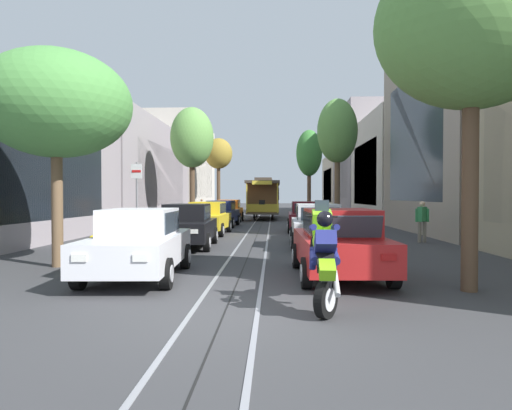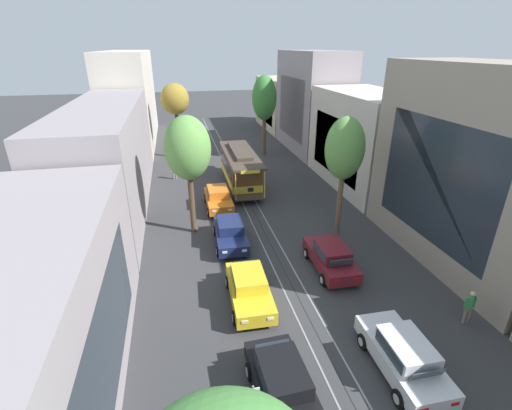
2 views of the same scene
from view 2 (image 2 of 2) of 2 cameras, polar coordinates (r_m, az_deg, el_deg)
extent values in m
plane|color=#38383A|center=(26.77, -0.15, -1.39)|extent=(160.00, 160.00, 0.00)
cube|color=gray|center=(30.45, -2.82, 1.82)|extent=(0.08, 70.00, 0.01)
cube|color=gray|center=(30.63, -0.87, 1.98)|extent=(0.08, 70.00, 0.01)
cube|color=black|center=(30.54, -1.84, 1.90)|extent=(0.03, 70.00, 0.01)
cube|color=#2D3842|center=(11.51, -23.95, -27.15)|extent=(0.04, 14.47, 3.76)
cube|color=gray|center=(29.31, -22.14, 7.04)|extent=(4.80, 20.37, 7.61)
cube|color=#2D3842|center=(29.10, -17.40, 6.82)|extent=(0.04, 14.47, 4.57)
cube|color=beige|center=(49.16, -19.15, 15.60)|extent=(4.98, 20.37, 10.83)
cube|color=#2D3842|center=(49.03, -16.11, 15.30)|extent=(0.04, 14.47, 6.50)
cube|color=gray|center=(22.71, 31.37, 4.85)|extent=(4.99, 12.10, 10.71)
cube|color=#2D3842|center=(21.25, 26.18, 3.27)|extent=(0.04, 8.68, 6.43)
cube|color=beige|center=(32.89, 16.89, 9.77)|extent=(5.66, 12.10, 7.95)
cube|color=#2D3842|center=(31.73, 12.30, 9.01)|extent=(0.04, 8.68, 4.77)
cube|color=gray|center=(43.55, 8.83, 15.72)|extent=(5.06, 12.10, 10.92)
cube|color=#2D3842|center=(42.80, 5.53, 15.01)|extent=(0.04, 8.68, 6.55)
cube|color=#BCAD93|center=(55.52, 4.24, 15.63)|extent=(5.48, 12.10, 7.06)
cube|color=#2D3842|center=(54.86, 1.40, 15.21)|extent=(0.04, 8.68, 4.24)
cube|color=black|center=(13.87, 4.39, -27.12)|extent=(1.94, 4.36, 0.66)
cube|color=black|center=(13.48, 4.26, -24.96)|extent=(1.54, 2.11, 0.60)
cube|color=#2D3842|center=(13.00, 5.56, -27.67)|extent=(1.34, 0.26, 0.47)
cube|color=#2D3842|center=(14.26, 2.65, -21.58)|extent=(1.30, 0.24, 0.45)
cube|color=#2D3842|center=(13.67, 7.52, -24.24)|extent=(0.09, 1.81, 0.47)
cube|color=#2D3842|center=(13.33, 0.87, -25.62)|extent=(0.09, 1.81, 0.47)
cube|color=#B21414|center=(15.30, 3.79, -20.39)|extent=(0.28, 0.05, 0.12)
cube|color=#B21414|center=(15.08, -0.54, -21.16)|extent=(0.28, 0.05, 0.12)
cylinder|color=black|center=(15.15, 6.05, -23.39)|extent=(0.22, 0.65, 0.64)
cylinder|color=silver|center=(15.18, 6.48, -23.30)|extent=(0.03, 0.35, 0.35)
cylinder|color=black|center=(14.79, -1.02, -24.75)|extent=(0.22, 0.65, 0.64)
cylinder|color=silver|center=(14.77, -1.48, -24.83)|extent=(0.03, 0.35, 0.35)
cube|color=gold|center=(17.77, -1.06, -13.42)|extent=(1.95, 4.36, 0.66)
cube|color=gold|center=(17.52, -1.16, -11.48)|extent=(1.55, 2.11, 0.60)
cube|color=#2D3842|center=(16.86, -0.67, -13.16)|extent=(1.34, 0.27, 0.47)
cube|color=#2D3842|center=(18.50, -1.77, -9.45)|extent=(1.30, 0.24, 0.45)
cube|color=#2D3842|center=(17.63, 1.29, -11.23)|extent=(0.09, 1.81, 0.47)
cube|color=#2D3842|center=(17.44, -3.63, -11.72)|extent=(0.09, 1.81, 0.47)
cube|color=white|center=(16.16, 2.32, -17.47)|extent=(0.28, 0.05, 0.14)
cube|color=#B21414|center=(19.54, -0.49, -9.23)|extent=(0.28, 0.05, 0.12)
cube|color=white|center=(16.00, -1.78, -17.96)|extent=(0.28, 0.05, 0.14)
cube|color=#B21414|center=(19.41, -3.78, -9.54)|extent=(0.28, 0.05, 0.12)
cylinder|color=black|center=(17.10, 2.76, -16.62)|extent=(0.22, 0.65, 0.64)
cylinder|color=silver|center=(17.12, 3.14, -16.57)|extent=(0.03, 0.35, 0.35)
cylinder|color=black|center=(16.87, -3.35, -17.32)|extent=(0.22, 0.65, 0.64)
cylinder|color=silver|center=(16.86, -3.74, -17.36)|extent=(0.03, 0.35, 0.35)
cylinder|color=black|center=(19.15, 0.92, -11.54)|extent=(0.22, 0.65, 0.64)
cylinder|color=silver|center=(19.17, 1.25, -11.50)|extent=(0.03, 0.35, 0.35)
cylinder|color=black|center=(18.94, -4.42, -12.07)|extent=(0.22, 0.65, 0.64)
cylinder|color=silver|center=(18.94, -4.76, -12.10)|extent=(0.03, 0.35, 0.35)
cube|color=#19234C|center=(22.55, -4.02, -4.73)|extent=(2.00, 4.38, 0.66)
cube|color=#19234C|center=(22.39, -4.11, -3.13)|extent=(1.57, 2.13, 0.60)
cube|color=#2D3842|center=(21.65, -3.87, -4.17)|extent=(1.34, 0.28, 0.47)
cube|color=#2D3842|center=(23.45, -4.41, -1.88)|extent=(1.30, 0.26, 0.45)
cube|color=#2D3842|center=(22.46, -2.21, -2.99)|extent=(0.11, 1.81, 0.47)
cube|color=#2D3842|center=(22.34, -6.02, -3.27)|extent=(0.11, 1.81, 0.47)
cube|color=white|center=(20.69, -1.83, -7.19)|extent=(0.28, 0.05, 0.14)
cube|color=#B21414|center=(24.46, -3.27, -2.03)|extent=(0.28, 0.05, 0.12)
cube|color=white|center=(20.59, -4.93, -7.44)|extent=(0.28, 0.05, 0.14)
cube|color=#B21414|center=(24.38, -5.87, -2.22)|extent=(0.28, 0.05, 0.12)
cylinder|color=black|center=(21.65, -1.28, -6.98)|extent=(0.23, 0.65, 0.64)
cylinder|color=silver|center=(21.66, -0.99, -6.95)|extent=(0.04, 0.35, 0.35)
cylinder|color=black|center=(21.50, -5.96, -7.35)|extent=(0.23, 0.65, 0.64)
cylinder|color=silver|center=(21.50, -6.25, -7.37)|extent=(0.04, 0.35, 0.35)
cylinder|color=black|center=(23.96, -2.24, -3.75)|extent=(0.23, 0.65, 0.64)
cylinder|color=silver|center=(23.97, -1.98, -3.73)|extent=(0.04, 0.35, 0.35)
cylinder|color=black|center=(23.82, -6.45, -4.07)|extent=(0.23, 0.65, 0.64)
cylinder|color=silver|center=(23.82, -6.71, -4.09)|extent=(0.04, 0.35, 0.35)
cube|color=orange|center=(27.61, -5.94, 0.77)|extent=(1.81, 4.31, 0.66)
cube|color=orange|center=(27.50, -6.03, 2.10)|extent=(1.48, 2.07, 0.60)
cube|color=#2D3842|center=(26.74, -5.82, 1.41)|extent=(1.33, 0.23, 0.47)
cube|color=#2D3842|center=(28.61, -6.31, 2.91)|extent=(1.30, 0.20, 0.45)
cube|color=#2D3842|center=(27.59, -4.49, 2.22)|extent=(0.04, 1.81, 0.47)
cube|color=#2D3842|center=(27.44, -7.58, 1.97)|extent=(0.04, 1.81, 0.47)
cube|color=white|center=(25.66, -4.13, -0.77)|extent=(0.28, 0.04, 0.14)
cube|color=#B21414|center=(29.62, -5.38, 2.64)|extent=(0.28, 0.04, 0.12)
cube|color=white|center=(25.55, -6.61, -0.99)|extent=(0.28, 0.04, 0.14)
cube|color=#B21414|center=(29.52, -7.53, 2.46)|extent=(0.28, 0.04, 0.12)
cylinder|color=black|center=(26.63, -3.69, -0.82)|extent=(0.20, 0.64, 0.64)
cylinder|color=silver|center=(26.64, -3.45, -0.80)|extent=(0.02, 0.35, 0.35)
cylinder|color=black|center=(26.45, -7.45, -1.16)|extent=(0.20, 0.64, 0.64)
cylinder|color=silver|center=(26.45, -7.69, -1.18)|extent=(0.02, 0.35, 0.35)
cylinder|color=black|center=(29.05, -4.51, 1.32)|extent=(0.20, 0.64, 0.64)
cylinder|color=silver|center=(29.06, -4.29, 1.34)|extent=(0.02, 0.35, 0.35)
cylinder|color=black|center=(28.89, -7.96, 1.03)|extent=(0.20, 0.64, 0.64)
cylinder|color=silver|center=(28.88, -8.18, 1.01)|extent=(0.02, 0.35, 0.35)
cube|color=silver|center=(15.77, 22.02, -21.37)|extent=(1.89, 4.34, 0.66)
cube|color=silver|center=(15.26, 22.72, -20.04)|extent=(1.52, 2.09, 0.60)
cube|color=#2D3842|center=(15.77, 21.01, -18.16)|extent=(1.34, 0.25, 0.47)
cube|color=#2D3842|center=(14.64, 25.36, -22.99)|extent=(1.30, 0.22, 0.45)
cube|color=#2D3842|center=(14.92, 20.15, -20.77)|extent=(0.07, 1.81, 0.47)
cube|color=#2D3842|center=(15.64, 25.14, -19.30)|extent=(0.07, 1.81, 0.47)
cube|color=white|center=(16.78, 16.40, -16.78)|extent=(0.28, 0.05, 0.14)
cube|color=#B21414|center=(14.32, 25.02, -27.24)|extent=(0.28, 0.05, 0.12)
cube|color=white|center=(17.27, 19.83, -15.99)|extent=(0.28, 0.05, 0.14)
cube|color=#B21414|center=(14.89, 28.90, -25.75)|extent=(0.28, 0.05, 0.12)
cylinder|color=black|center=(16.40, 16.51, -19.92)|extent=(0.21, 0.64, 0.64)
cylinder|color=silver|center=(16.36, 16.15, -20.01)|extent=(0.03, 0.35, 0.35)
cylinder|color=black|center=(17.18, 22.02, -18.50)|extent=(0.21, 0.64, 0.64)
cylinder|color=silver|center=(17.23, 22.34, -18.41)|extent=(0.03, 0.35, 0.35)
cylinder|color=black|center=(14.90, 21.60, -26.50)|extent=(0.21, 0.64, 0.64)
cylinder|color=silver|center=(14.85, 21.20, -26.63)|extent=(0.03, 0.35, 0.35)
cylinder|color=black|center=(15.75, 27.55, -24.41)|extent=(0.21, 0.64, 0.64)
cylinder|color=silver|center=(15.80, 27.90, -24.28)|extent=(0.03, 0.35, 0.35)
cube|color=maroon|center=(20.53, 11.61, -8.33)|extent=(1.91, 4.34, 0.66)
cube|color=maroon|center=(20.08, 11.92, -7.02)|extent=(1.53, 2.10, 0.60)
cube|color=#2D3842|center=(20.76, 11.04, -5.92)|extent=(1.34, 0.25, 0.47)
cube|color=#2D3842|center=(19.18, 13.25, -8.82)|extent=(1.30, 0.23, 0.45)
cube|color=#2D3842|center=(19.83, 9.90, -7.28)|extent=(0.08, 1.81, 0.47)
cube|color=#2D3842|center=(20.37, 13.87, -6.76)|extent=(0.08, 1.81, 0.47)
cube|color=white|center=(22.02, 8.20, -5.39)|extent=(0.28, 0.05, 0.14)
cube|color=#B21414|center=(18.64, 12.51, -11.71)|extent=(0.28, 0.05, 0.12)
cube|color=white|center=(22.38, 10.91, -5.08)|extent=(0.28, 0.05, 0.14)
cube|color=#B21414|center=(19.07, 15.66, -11.17)|extent=(0.28, 0.05, 0.12)
cylinder|color=black|center=(21.46, 8.02, -7.53)|extent=(0.22, 0.64, 0.64)
cylinder|color=silver|center=(21.43, 7.74, -7.57)|extent=(0.03, 0.35, 0.35)
cylinder|color=black|center=(22.05, 12.38, -6.97)|extent=(0.22, 0.64, 0.64)
cylinder|color=silver|center=(22.09, 12.65, -6.94)|extent=(0.03, 0.35, 0.35)
cylinder|color=black|center=(19.39, 10.55, -11.52)|extent=(0.22, 0.64, 0.64)
cylinder|color=silver|center=(19.35, 10.24, -11.56)|extent=(0.03, 0.35, 0.35)
cylinder|color=black|center=(20.04, 15.34, -10.74)|extent=(0.22, 0.64, 0.64)
cylinder|color=silver|center=(20.08, 15.62, -10.69)|extent=(0.03, 0.35, 0.35)
cylinder|color=#4C3826|center=(23.66, -10.10, 0.96)|extent=(0.36, 0.36, 4.71)
ellipsoid|color=#609947|center=(22.59, -10.71, 8.80)|extent=(2.83, 2.92, 3.96)
cylinder|color=#4C3826|center=(40.86, -12.21, 11.08)|extent=(0.38, 0.38, 5.50)
ellipsoid|color=olive|center=(40.26, -12.66, 16.00)|extent=(2.91, 2.76, 3.20)
cylinder|color=brown|center=(23.60, 13.04, 0.75)|extent=(0.33, 0.33, 4.80)
ellipsoid|color=#609947|center=(22.53, 13.82, 8.64)|extent=(2.41, 2.22, 3.84)
cylinder|color=brown|center=(41.21, 1.27, 11.39)|extent=(0.40, 0.40, 5.05)
ellipsoid|color=#387A33|center=(40.58, 1.32, 16.51)|extent=(2.64, 2.75, 4.73)
cube|color=brown|center=(31.83, -2.56, 5.96)|extent=(2.48, 7.52, 2.30)
cube|color=yellow|center=(32.05, -2.54, 4.77)|extent=(2.52, 7.56, 0.60)
cube|color=#42382D|center=(28.23, -1.07, 1.22)|extent=(2.41, 1.12, 0.10)
cylinder|color=yellow|center=(27.63, 1.38, 3.16)|extent=(0.08, 0.08, 2.30)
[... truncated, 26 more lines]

